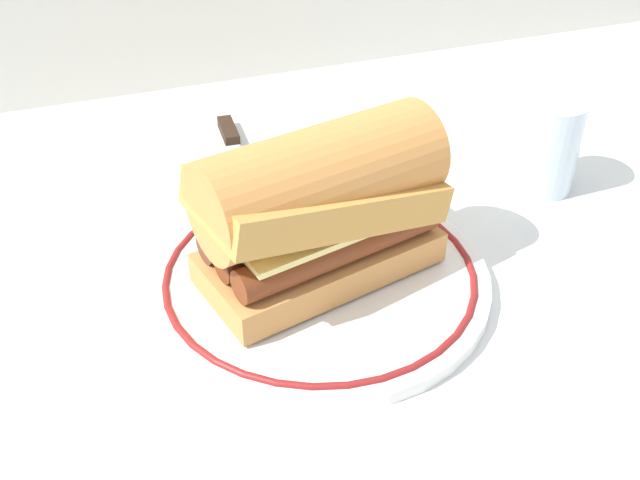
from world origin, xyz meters
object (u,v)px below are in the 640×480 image
object	(u,v)px
plate	(320,277)
drinking_glass	(544,151)
butter_knife	(234,149)
sausage_sandwich	(320,205)
salt_shaker	(640,303)

from	to	relation	value
plate	drinking_glass	xyz separation A→B (m)	(0.26, 0.07, 0.03)
drinking_glass	butter_knife	size ratio (longest dim) A/B	0.55
sausage_sandwich	salt_shaker	xyz separation A→B (m)	(0.19, -0.14, -0.04)
salt_shaker	plate	bearing A→B (deg)	143.43
salt_shaker	butter_knife	distance (m)	0.44
sausage_sandwich	butter_knife	size ratio (longest dim) A/B	1.25
plate	salt_shaker	xyz separation A→B (m)	(0.19, -0.14, 0.03)
sausage_sandwich	drinking_glass	distance (m)	0.27
butter_knife	drinking_glass	bearing A→B (deg)	-32.21
plate	salt_shaker	distance (m)	0.24
drinking_glass	butter_knife	distance (m)	0.32
sausage_sandwich	plate	bearing A→B (deg)	37.08
drinking_glass	butter_knife	xyz separation A→B (m)	(-0.27, 0.17, -0.04)
drinking_glass	salt_shaker	distance (m)	0.22
sausage_sandwich	salt_shaker	bearing A→B (deg)	-49.68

